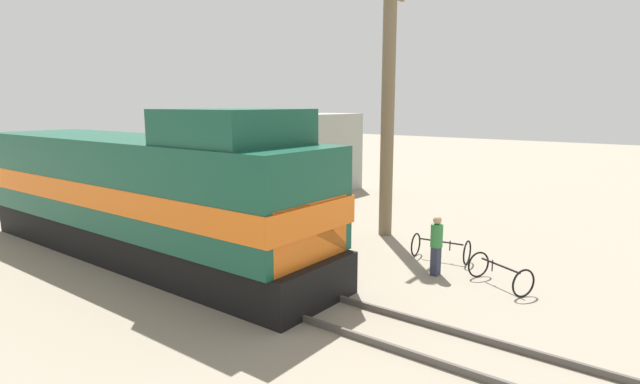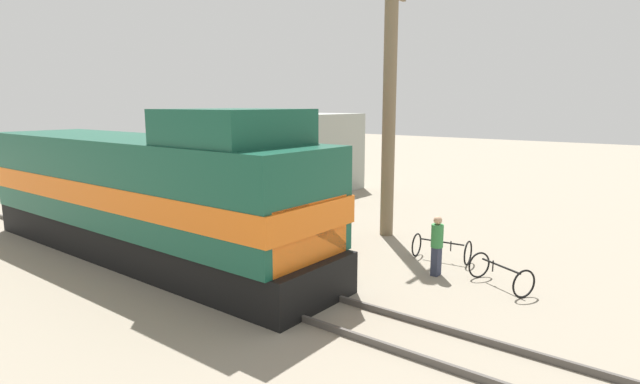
# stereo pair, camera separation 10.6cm
# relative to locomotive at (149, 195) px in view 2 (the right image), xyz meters

# --- Properties ---
(ground_plane) EXTENTS (120.00, 120.00, 0.00)m
(ground_plane) POSITION_rel_locomotive_xyz_m (0.00, -3.93, -2.02)
(ground_plane) COLOR gray
(rail_near) EXTENTS (0.08, 28.72, 0.15)m
(rail_near) POSITION_rel_locomotive_xyz_m (-0.72, -3.93, -1.95)
(rail_near) COLOR #4C4742
(rail_near) RESTS_ON ground_plane
(rail_far) EXTENTS (0.08, 28.72, 0.15)m
(rail_far) POSITION_rel_locomotive_xyz_m (0.72, -3.93, -1.95)
(rail_far) COLOR #4C4742
(rail_far) RESTS_ON ground_plane
(locomotive) EXTENTS (3.23, 14.23, 4.65)m
(locomotive) POSITION_rel_locomotive_xyz_m (0.00, 0.00, 0.00)
(locomotive) COLOR black
(locomotive) RESTS_ON ground_plane
(utility_pole) EXTENTS (1.80, 0.47, 9.57)m
(utility_pole) POSITION_rel_locomotive_xyz_m (6.96, -4.37, 2.81)
(utility_pole) COLOR #726047
(utility_pole) RESTS_ON ground_plane
(vendor_umbrella) EXTENTS (2.01, 2.01, 2.38)m
(vendor_umbrella) POSITION_rel_locomotive_xyz_m (4.02, -2.95, 0.12)
(vendor_umbrella) COLOR #4C4C4C
(vendor_umbrella) RESTS_ON ground_plane
(billboard_sign) EXTENTS (1.60, 0.12, 3.66)m
(billboard_sign) POSITION_rel_locomotive_xyz_m (6.95, 0.08, 0.70)
(billboard_sign) COLOR #595959
(billboard_sign) RESTS_ON ground_plane
(shrub_cluster) EXTENTS (1.16, 1.16, 1.16)m
(shrub_cluster) POSITION_rel_locomotive_xyz_m (4.47, -2.51, -1.44)
(shrub_cluster) COLOR #388C38
(shrub_cluster) RESTS_ON ground_plane
(person_bystander) EXTENTS (0.34, 0.34, 1.71)m
(person_bystander) POSITION_rel_locomotive_xyz_m (3.94, -7.74, -1.09)
(person_bystander) COLOR #2D3347
(person_bystander) RESTS_ON ground_plane
(bicycle) EXTENTS (0.89, 1.74, 0.75)m
(bicycle) POSITION_rel_locomotive_xyz_m (5.29, -7.30, -1.64)
(bicycle) COLOR black
(bicycle) RESTS_ON ground_plane
(bicycle_spare) EXTENTS (1.44, 1.81, 0.74)m
(bicycle_spare) POSITION_rel_locomotive_xyz_m (4.09, -9.48, -1.64)
(bicycle_spare) COLOR black
(bicycle_spare) RESTS_ON ground_plane
(building_block_distant) EXTENTS (6.90, 5.09, 4.25)m
(building_block_distant) POSITION_rel_locomotive_xyz_m (11.74, 4.42, 0.10)
(building_block_distant) COLOR #999E93
(building_block_distant) RESTS_ON ground_plane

